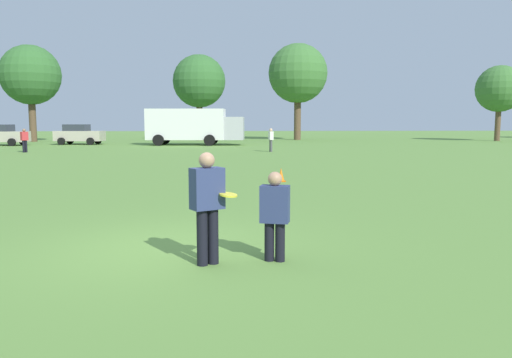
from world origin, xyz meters
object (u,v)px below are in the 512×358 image
(box_truck, at_px, (193,125))
(parked_car_center, at_px, (79,134))
(player_thrower, at_px, (207,202))
(traffic_cone, at_px, (281,175))
(frisbee, at_px, (228,195))
(parked_car_mid_left, at_px, (2,135))
(bystander_far_jogger, at_px, (24,139))
(player_defender, at_px, (275,212))
(bystander_field_marshal, at_px, (271,139))

(box_truck, bearing_deg, parked_car_center, 170.81)
(player_thrower, relative_size, traffic_cone, 3.52)
(frisbee, bearing_deg, traffic_cone, 79.65)
(parked_car_mid_left, bearing_deg, player_thrower, -62.88)
(player_thrower, relative_size, frisbee, 6.17)
(box_truck, height_order, bystander_far_jogger, box_truck)
(player_defender, distance_m, frisbee, 0.79)
(box_truck, xyz_separation_m, bystander_far_jogger, (-10.76, -9.85, -0.84))
(box_truck, height_order, bystander_field_marshal, box_truck)
(bystander_far_jogger, bearing_deg, bystander_field_marshal, -1.10)
(frisbee, height_order, traffic_cone, frisbee)
(player_defender, distance_m, bystander_far_jogger, 31.13)
(parked_car_center, bearing_deg, frisbee, -71.11)
(player_defender, bearing_deg, player_thrower, -172.84)
(frisbee, bearing_deg, parked_car_mid_left, 117.46)
(parked_car_center, height_order, bystander_field_marshal, parked_car_center)
(player_thrower, distance_m, bystander_field_marshal, 27.56)
(player_defender, height_order, parked_car_center, parked_car_center)
(traffic_cone, distance_m, bystander_field_marshal, 17.15)
(traffic_cone, relative_size, parked_car_mid_left, 0.11)
(player_thrower, height_order, player_defender, player_thrower)
(box_truck, relative_size, bystander_far_jogger, 5.36)
(parked_car_center, bearing_deg, traffic_cone, -62.11)
(player_defender, relative_size, frisbee, 5.06)
(player_defender, xyz_separation_m, box_truck, (-3.71, 37.40, 0.99))
(player_thrower, height_order, bystander_far_jogger, player_thrower)
(traffic_cone, bearing_deg, player_defender, -96.63)
(player_thrower, distance_m, bystander_far_jogger, 30.78)
(traffic_cone, xyz_separation_m, box_truck, (-4.89, 27.27, 1.52))
(player_thrower, xyz_separation_m, traffic_cone, (2.20, 10.26, -0.72))
(parked_car_mid_left, bearing_deg, player_defender, -61.58)
(player_defender, height_order, bystander_field_marshal, bystander_field_marshal)
(player_thrower, height_order, bystander_field_marshal, player_thrower)
(player_defender, xyz_separation_m, bystander_field_marshal, (2.29, 27.23, 0.15))
(player_defender, bearing_deg, traffic_cone, 83.37)
(frisbee, xyz_separation_m, box_truck, (-3.01, 37.58, 0.69))
(frisbee, distance_m, parked_car_center, 41.51)
(traffic_cone, distance_m, parked_car_center, 32.77)
(parked_car_center, xyz_separation_m, box_truck, (10.43, -1.69, 0.83))
(player_defender, height_order, frisbee, player_defender)
(player_defender, distance_m, traffic_cone, 10.21)
(parked_car_mid_left, distance_m, parked_car_center, 6.35)
(parked_car_mid_left, relative_size, parked_car_center, 1.00)
(frisbee, xyz_separation_m, parked_car_center, (-13.44, 39.27, -0.14))
(traffic_cone, xyz_separation_m, parked_car_center, (-15.33, 28.95, 0.69))
(parked_car_mid_left, height_order, bystander_field_marshal, parked_car_mid_left)
(player_defender, bearing_deg, parked_car_mid_left, 118.42)
(frisbee, distance_m, bystander_far_jogger, 30.97)
(player_defender, relative_size, parked_car_mid_left, 0.32)
(traffic_cone, height_order, parked_car_center, parked_car_center)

